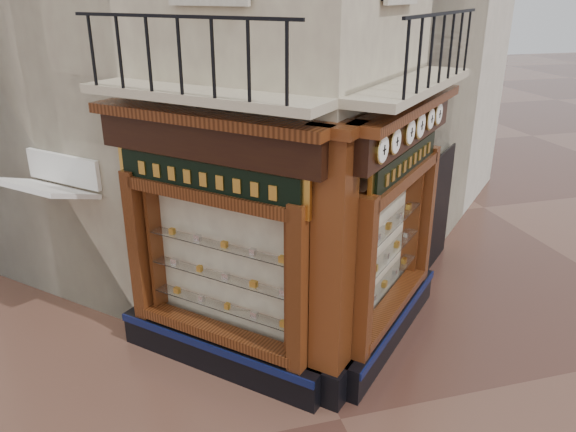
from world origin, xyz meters
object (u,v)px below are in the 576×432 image
object	(u,v)px
clock_f	(438,114)
awning	(65,320)
clock_d	(420,125)
clock_e	(430,119)
corner_pilaster	(332,276)
clock_b	(395,141)
clock_a	(382,149)
signboard_left	(206,178)
clock_c	(409,132)
signboard_right	(406,162)

from	to	relation	value
clock_f	awning	xyz separation A→B (m)	(-6.17, 1.43, -3.62)
clock_d	awning	xyz separation A→B (m)	(-5.51, 2.09, -3.62)
clock_e	awning	size ratio (longest dim) A/B	0.22
clock_e	clock_f	world-z (taller)	clock_f
corner_pilaster	awning	xyz separation A→B (m)	(-3.85, 3.14, -1.95)
clock_b	clock_e	size ratio (longest dim) A/B	1.02
clock_a	clock_b	distance (m)	0.47
clock_d	signboard_left	size ratio (longest dim) A/B	0.18
clock_f	clock_a	bearing A→B (deg)	180.00
clock_c	clock_f	distance (m)	1.41
clock_a	signboard_left	xyz separation A→B (m)	(-2.04, 1.04, -0.52)
clock_b	signboard_right	distance (m)	1.04
corner_pilaster	clock_a	distance (m)	1.77
clock_a	clock_c	world-z (taller)	clock_c
clock_e	awning	xyz separation A→B (m)	(-5.86, 1.74, -3.62)
corner_pilaster	clock_f	world-z (taller)	corner_pilaster
corner_pilaster	clock_e	distance (m)	2.97
awning	signboard_right	world-z (taller)	signboard_right
corner_pilaster	clock_b	xyz separation A→B (m)	(0.91, 0.30, 1.67)
signboard_left	clock_f	bearing A→B (deg)	-124.45
clock_a	clock_e	world-z (taller)	clock_a
clock_c	awning	world-z (taller)	clock_c
corner_pilaster	clock_d	xyz separation A→B (m)	(1.66, 1.05, 1.67)
clock_c	clock_a	bearing A→B (deg)	-180.00
signboard_left	signboard_right	xyz separation A→B (m)	(2.92, 0.00, 0.00)
corner_pilaster	clock_a	world-z (taller)	corner_pilaster
clock_c	signboard_left	world-z (taller)	clock_c
clock_d	clock_f	bearing A→B (deg)	-0.00
awning	signboard_left	xyz separation A→B (m)	(2.39, -2.13, 3.10)
signboard_left	awning	bearing A→B (deg)	3.29
corner_pilaster	clock_c	distance (m)	2.25
corner_pilaster	signboard_right	world-z (taller)	corner_pilaster
clock_b	clock_d	world-z (taller)	clock_d
corner_pilaster	signboard_left	bearing A→B (deg)	100.25
signboard_left	clock_a	bearing A→B (deg)	-162.10
clock_a	signboard_left	size ratio (longest dim) A/B	0.17
signboard_right	clock_f	bearing A→B (deg)	-5.70
clock_a	clock_b	world-z (taller)	clock_a
clock_d	signboard_right	xyz separation A→B (m)	(-0.20, -0.04, -0.52)
clock_a	clock_f	distance (m)	2.47
clock_f	signboard_left	world-z (taller)	clock_f
corner_pilaster	clock_e	world-z (taller)	corner_pilaster
corner_pilaster	clock_f	xyz separation A→B (m)	(2.32, 1.72, 1.67)
clock_f	signboard_right	xyz separation A→B (m)	(-0.86, -0.70, -0.52)
awning	signboard_left	distance (m)	4.46
corner_pilaster	signboard_right	xyz separation A→B (m)	(1.46, 1.01, 1.15)
clock_e	corner_pilaster	bearing A→B (deg)	169.99
clock_b	clock_e	xyz separation A→B (m)	(1.11, 1.11, 0.00)
awning	clock_c	bearing A→B (deg)	-160.09
corner_pilaster	clock_c	xyz separation A→B (m)	(1.32, 0.72, 1.67)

